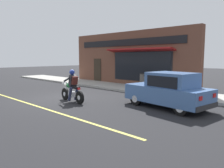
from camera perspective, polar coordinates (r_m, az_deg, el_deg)
name	(u,v)px	position (r m, az deg, el deg)	size (l,w,h in m)	color
ground_plane	(60,98)	(12.22, -13.48, -3.66)	(80.00, 80.00, 0.00)	black
sidewalk_curb	(96,84)	(17.79, -4.29, 0.02)	(2.60, 22.00, 0.14)	#9E9B93
lane_stripe	(4,96)	(14.10, -26.37, -2.78)	(0.12, 19.80, 0.01)	#D1C64C
storefront_building	(128,59)	(17.30, 4.17, 6.60)	(1.25, 11.73, 4.20)	brown
motorcycle_with_rider	(72,88)	(11.02, -10.35, -1.16)	(0.61, 2.02, 1.62)	black
car_hatchback	(168,91)	(9.88, 14.49, -1.68)	(2.11, 3.96, 1.57)	black
trash_bin	(143,80)	(15.72, 8.19, 1.13)	(0.56, 0.56, 0.98)	#514C47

